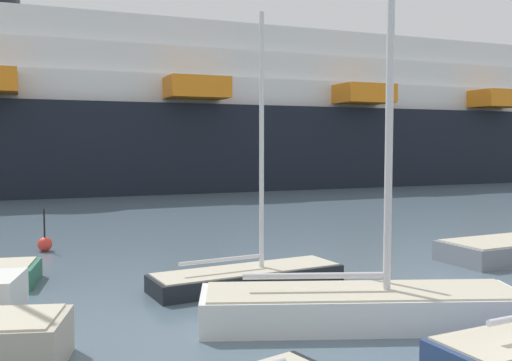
% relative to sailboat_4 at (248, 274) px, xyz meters
% --- Properties ---
extents(sailboat_4, '(5.44, 2.31, 7.31)m').
position_rel_sailboat_4_xyz_m(sailboat_4, '(0.00, 0.00, 0.00)').
color(sailboat_4, black).
rests_on(sailboat_4, ground_plane).
extents(sailboat_5, '(7.01, 3.59, 11.86)m').
position_rel_sailboat_4_xyz_m(sailboat_5, '(1.29, -3.84, 0.22)').
color(sailboat_5, white).
rests_on(sailboat_5, ground_plane).
extents(channel_buoy_1, '(0.51, 0.51, 1.53)m').
position_rel_sailboat_4_xyz_m(channel_buoy_1, '(-5.32, 7.00, -0.07)').
color(channel_buoy_1, red).
rests_on(channel_buoy_1, ground_plane).
extents(cruise_ship, '(123.45, 24.87, 19.50)m').
position_rel_sailboat_4_xyz_m(cruise_ship, '(11.17, 36.26, 5.82)').
color(cruise_ship, black).
rests_on(cruise_ship, ground_plane).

